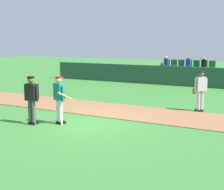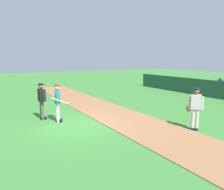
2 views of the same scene
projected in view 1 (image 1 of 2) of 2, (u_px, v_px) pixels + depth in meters
The scene contains 7 objects.
ground_plane at pixel (89, 123), 12.04m from camera, with size 80.00×80.00×0.00m, color #387A33.
infield_dirt_path at pixel (119, 111), 14.15m from camera, with size 28.00×2.72×0.03m, color #936642.
dugout_fence at pixel (180, 76), 21.95m from camera, with size 20.00×0.16×1.32m, color #234C38.
stadium_bleachers at pixel (186, 76), 23.24m from camera, with size 4.45×2.10×1.90m.
batter_teal_jersey at pixel (59, 98), 11.81m from camera, with size 0.59×0.80×1.76m.
umpire_home_plate at pixel (32, 97), 11.73m from camera, with size 0.59×0.32×1.76m.
runner_grey_jersey at pixel (200, 90), 13.89m from camera, with size 0.57×0.50×1.76m.
Camera 1 is at (6.31, -9.90, 3.00)m, focal length 52.43 mm.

